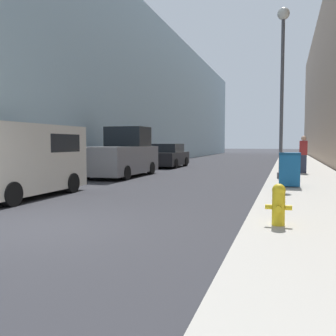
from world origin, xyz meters
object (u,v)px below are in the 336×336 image
at_px(lamppost, 282,66).
at_px(white_van, 19,157).
at_px(fire_hydrant, 279,203).
at_px(pedestrian_on_sidewalk, 303,154).
at_px(pickup_truck, 122,156).
at_px(parked_sedan_near, 168,156).
at_px(trash_bin, 290,169).

distance_m(lamppost, white_van, 10.69).
distance_m(fire_hydrant, pedestrian_on_sidewalk, 12.66).
xyz_separation_m(pickup_truck, parked_sedan_near, (0.07, 7.24, -0.28)).
relative_size(white_van, pickup_truck, 0.88).
xyz_separation_m(fire_hydrant, pickup_truck, (-7.47, 9.65, 0.47)).
bearing_deg(lamppost, parked_sedan_near, 133.55).
distance_m(lamppost, parked_sedan_near, 11.33).
bearing_deg(lamppost, trash_bin, -83.11).
height_order(lamppost, pedestrian_on_sidewalk, lamppost).
height_order(parked_sedan_near, pedestrian_on_sidewalk, pedestrian_on_sidewalk).
relative_size(pickup_truck, parked_sedan_near, 1.22).
distance_m(trash_bin, white_van, 8.73).
bearing_deg(fire_hydrant, pedestrian_on_sidewalk, 85.85).
relative_size(lamppost, parked_sedan_near, 1.65).
bearing_deg(parked_sedan_near, white_van, -90.27).
bearing_deg(white_van, pedestrian_on_sidewalk, 50.84).
height_order(white_van, pedestrian_on_sidewalk, white_van).
relative_size(fire_hydrant, lamppost, 0.11).
height_order(trash_bin, white_van, white_van).
height_order(pickup_truck, parked_sedan_near, pickup_truck).
xyz_separation_m(white_van, pedestrian_on_sidewalk, (8.39, 10.29, -0.13)).
bearing_deg(lamppost, pedestrian_on_sidewalk, 73.31).
bearing_deg(lamppost, fire_hydrant, -89.34).
bearing_deg(white_van, trash_bin, 27.95).
bearing_deg(trash_bin, pedestrian_on_sidewalk, 83.72).
xyz_separation_m(trash_bin, pedestrian_on_sidewalk, (0.68, 6.21, 0.33)).
bearing_deg(pickup_truck, fire_hydrant, -52.24).
xyz_separation_m(fire_hydrant, lamppost, (-0.11, 9.21, 4.21)).
height_order(trash_bin, pedestrian_on_sidewalk, pedestrian_on_sidewalk).
bearing_deg(pedestrian_on_sidewalk, trash_bin, -96.28).
bearing_deg(lamppost, white_van, -136.91).
distance_m(white_van, pedestrian_on_sidewalk, 13.28).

